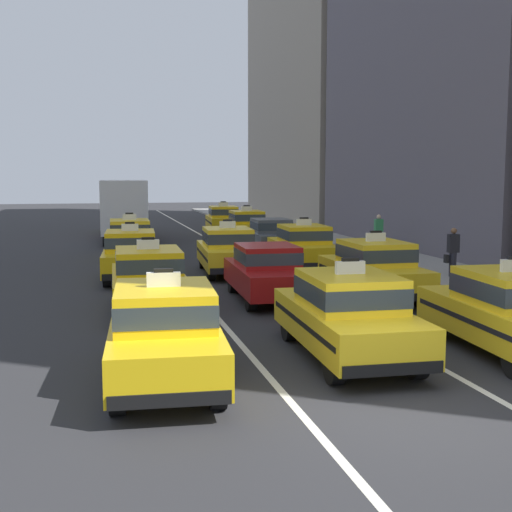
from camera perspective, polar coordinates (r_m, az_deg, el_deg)
ground_plane at (r=10.48m, az=12.82°, el=-12.74°), size 160.00×160.00×0.00m
lane_stripe_left_center at (r=29.18m, az=-7.79°, el=-0.07°), size 0.14×80.00×0.01m
lane_stripe_center_right at (r=29.66m, az=-1.63°, el=0.10°), size 0.14×80.00×0.01m
sidewalk_curb at (r=26.74m, az=12.46°, el=-0.64°), size 4.00×90.00×0.15m
taxi_left_nearest at (r=11.44m, az=-7.85°, el=-6.38°), size 2.10×4.66×1.96m
taxi_left_second at (r=17.18m, az=-9.18°, el=-1.97°), size 1.92×4.60×1.96m
taxi_left_third at (r=22.90m, az=-10.67°, el=0.19°), size 2.07×4.65×1.96m
taxi_left_fourth at (r=28.75m, az=-10.75°, el=1.52°), size 1.90×4.59×1.96m
box_truck_left_fifth at (r=36.32m, az=-11.31°, el=4.02°), size 2.41×7.00×3.27m
taxi_left_sixth at (r=42.74m, az=-11.64°, el=3.21°), size 2.01×4.63×1.96m
taxi_center_nearest at (r=12.87m, az=7.83°, el=-4.90°), size 1.96×4.62×1.96m
sedan_center_second at (r=18.70m, az=0.92°, el=-1.26°), size 1.90×4.36×1.58m
taxi_center_third at (r=23.82m, az=-2.47°, el=0.56°), size 2.09×4.66×1.96m
taxi_right_nearest at (r=13.95m, az=20.88°, el=-4.37°), size 2.04×4.64×1.96m
taxi_right_second at (r=19.27m, az=10.02°, el=-1.03°), size 1.84×4.57×1.96m
taxi_right_third at (r=25.15m, az=4.05°, el=0.88°), size 2.02×4.64×1.96m
sedan_right_fourth at (r=30.12m, az=1.26°, el=1.82°), size 1.92×4.36×1.58m
taxi_right_fifth at (r=35.55m, az=-0.84°, el=2.64°), size 2.00×4.63×1.96m
taxi_right_sixth at (r=40.97m, az=-2.83°, el=3.19°), size 2.14×4.68×1.96m
pedestrian_near_crosswalk at (r=29.93m, az=10.45°, el=1.94°), size 0.47×0.24×1.66m
pedestrian_by_storefront at (r=23.11m, az=16.47°, el=0.30°), size 0.47×0.24×1.63m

